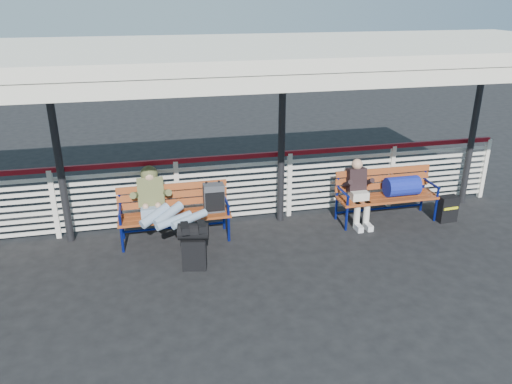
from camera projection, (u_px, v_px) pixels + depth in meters
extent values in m
plane|color=black|center=(191.00, 283.00, 7.07)|extent=(60.00, 60.00, 0.00)
cube|color=silver|center=(177.00, 194.00, 8.56)|extent=(12.00, 0.04, 1.04)
cube|color=maroon|center=(175.00, 161.00, 8.34)|extent=(12.00, 0.06, 0.08)
cube|color=silver|center=(484.00, 169.00, 9.81)|extent=(0.08, 0.08, 1.20)
cube|color=silver|center=(173.00, 52.00, 6.74)|extent=(12.60, 3.60, 0.16)
cube|color=silver|center=(186.00, 82.00, 5.20)|extent=(12.60, 0.06, 0.30)
cylinder|color=black|center=(58.00, 154.00, 7.72)|extent=(0.12, 0.12, 3.00)
cylinder|color=black|center=(282.00, 140.00, 8.47)|extent=(0.12, 0.12, 3.00)
cylinder|color=black|center=(474.00, 127.00, 9.24)|extent=(0.12, 0.12, 3.00)
cube|color=black|center=(194.00, 254.00, 7.35)|extent=(0.39, 0.28, 0.48)
cylinder|color=black|center=(193.00, 231.00, 7.22)|extent=(0.48, 0.33, 0.25)
cube|color=#9C491E|center=(175.00, 216.00, 8.09)|extent=(1.80, 0.50, 0.04)
cube|color=#9C491E|center=(173.00, 195.00, 8.23)|extent=(1.80, 0.10, 0.40)
cylinder|color=navy|center=(122.00, 239.00, 7.82)|extent=(0.04, 0.04, 0.45)
cylinder|color=navy|center=(229.00, 229.00, 8.17)|extent=(0.04, 0.04, 0.45)
cylinder|color=navy|center=(121.00, 214.00, 8.16)|extent=(0.04, 0.04, 0.90)
cylinder|color=navy|center=(224.00, 205.00, 8.51)|extent=(0.04, 0.04, 0.90)
cube|color=#4B4C52|center=(214.00, 198.00, 8.15)|extent=(0.33, 0.21, 0.47)
cube|color=#9C491E|center=(388.00, 198.00, 8.82)|extent=(1.80, 0.50, 0.04)
cube|color=#9C491E|center=(383.00, 178.00, 8.95)|extent=(1.80, 0.10, 0.40)
cylinder|color=navy|center=(346.00, 218.00, 8.54)|extent=(0.04, 0.04, 0.45)
cylinder|color=navy|center=(436.00, 209.00, 8.90)|extent=(0.04, 0.04, 0.45)
cylinder|color=navy|center=(337.00, 196.00, 8.89)|extent=(0.04, 0.04, 0.90)
cylinder|color=navy|center=(423.00, 188.00, 9.24)|extent=(0.04, 0.04, 0.90)
cylinder|color=#0E0F88|center=(402.00, 186.00, 8.80)|extent=(0.59, 0.35, 0.35)
cube|color=#8A9FBA|center=(152.00, 212.00, 8.03)|extent=(0.36, 0.26, 0.18)
cube|color=#4D512B|center=(151.00, 192.00, 8.12)|extent=(0.42, 0.38, 0.53)
sphere|color=#4D512B|center=(149.00, 174.00, 8.10)|extent=(0.28, 0.28, 0.28)
sphere|color=tan|center=(149.00, 175.00, 8.07)|extent=(0.21, 0.21, 0.21)
cube|color=black|center=(185.00, 228.00, 7.10)|extent=(0.11, 0.27, 0.10)
cube|color=black|center=(202.00, 226.00, 7.15)|extent=(0.11, 0.27, 0.10)
cube|color=beige|center=(359.00, 195.00, 8.70)|extent=(0.30, 0.24, 0.16)
cube|color=black|center=(356.00, 179.00, 8.74)|extent=(0.32, 0.23, 0.42)
sphere|color=tan|center=(357.00, 164.00, 8.65)|extent=(0.19, 0.19, 0.19)
cylinder|color=beige|center=(357.00, 215.00, 8.63)|extent=(0.11, 0.11, 0.46)
cylinder|color=beige|center=(366.00, 214.00, 8.67)|extent=(0.11, 0.11, 0.46)
cube|color=silver|center=(358.00, 227.00, 8.61)|extent=(0.10, 0.24, 0.10)
cube|color=silver|center=(368.00, 226.00, 8.65)|extent=(0.10, 0.24, 0.10)
cube|color=black|center=(447.00, 209.00, 8.89)|extent=(0.36, 0.22, 0.48)
cube|color=yellow|center=(451.00, 209.00, 8.78)|extent=(0.29, 0.04, 0.04)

